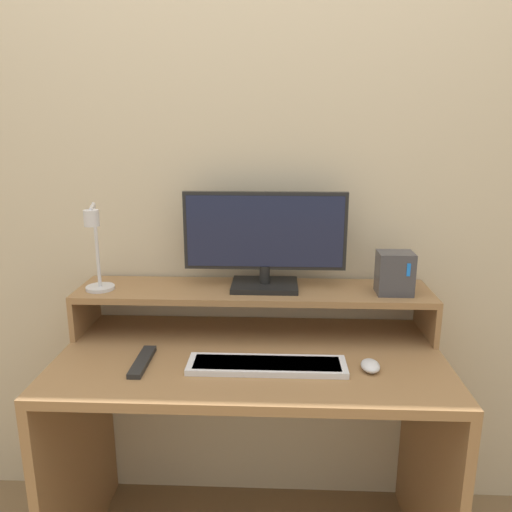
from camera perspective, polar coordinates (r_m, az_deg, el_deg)
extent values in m
cube|color=beige|center=(1.82, -0.05, 7.59)|extent=(6.00, 0.05, 2.50)
cube|color=olive|center=(1.63, -0.60, -11.55)|extent=(1.22, 0.62, 0.03)
cube|color=olive|center=(1.95, -19.61, -20.79)|extent=(0.03, 0.62, 0.74)
cube|color=olive|center=(1.90, 19.13, -21.78)|extent=(0.03, 0.62, 0.74)
cube|color=olive|center=(1.89, -18.94, -5.87)|extent=(0.02, 0.26, 0.14)
cube|color=olive|center=(1.84, 18.93, -6.45)|extent=(0.02, 0.26, 0.14)
cube|color=olive|center=(1.74, -0.29, -4.07)|extent=(1.22, 0.26, 0.02)
cube|color=black|center=(1.74, 0.99, -3.36)|extent=(0.23, 0.17, 0.02)
cylinder|color=black|center=(1.73, 1.00, -2.10)|extent=(0.04, 0.04, 0.06)
cube|color=black|center=(1.69, 1.03, 2.88)|extent=(0.55, 0.02, 0.27)
cube|color=#191E38|center=(1.68, 1.02, 2.81)|extent=(0.53, 0.01, 0.24)
cylinder|color=silver|center=(1.80, -17.37, -3.48)|extent=(0.10, 0.10, 0.01)
cylinder|color=silver|center=(1.76, -17.73, 1.12)|extent=(0.01, 0.01, 0.28)
cylinder|color=silver|center=(1.68, -18.23, 5.37)|extent=(0.05, 0.13, 0.01)
cylinder|color=silver|center=(1.62, -18.30, 4.15)|extent=(0.05, 0.05, 0.05)
cube|color=#3D3D42|center=(1.72, 15.57, -1.89)|extent=(0.12, 0.09, 0.14)
cube|color=#1972F2|center=(1.68, 17.05, -1.53)|extent=(0.01, 0.00, 0.04)
cube|color=silver|center=(1.53, 1.24, -12.39)|extent=(0.48, 0.12, 0.02)
cube|color=#AFAFB3|center=(1.53, 1.24, -12.21)|extent=(0.44, 0.10, 0.01)
ellipsoid|color=silver|center=(1.55, 12.94, -12.13)|extent=(0.06, 0.08, 0.03)
cube|color=black|center=(1.59, -12.86, -11.68)|extent=(0.04, 0.20, 0.02)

